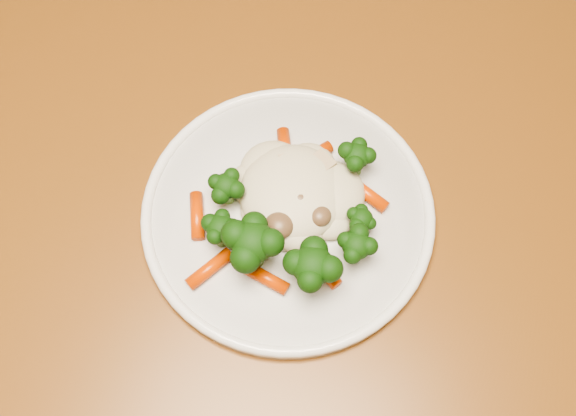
{
  "coord_description": "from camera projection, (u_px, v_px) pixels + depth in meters",
  "views": [
    {
      "loc": [
        0.2,
        0.02,
        1.36
      ],
      "look_at": [
        0.11,
        0.28,
        0.77
      ],
      "focal_mm": 45.0,
      "sensor_mm": 36.0,
      "label": 1
    }
  ],
  "objects": [
    {
      "name": "plate",
      "position": [
        288.0,
        215.0,
        0.66
      ],
      "size": [
        0.27,
        0.27,
        0.01
      ],
      "primitive_type": "cylinder",
      "color": "white",
      "rests_on": "dining_table"
    },
    {
      "name": "dining_table",
      "position": [
        358.0,
        294.0,
        0.73
      ],
      "size": [
        1.36,
        1.01,
        0.75
      ],
      "rotation": [
        0.0,
        0.0,
        0.15
      ],
      "color": "brown",
      "rests_on": "ground"
    },
    {
      "name": "meal",
      "position": [
        290.0,
        214.0,
        0.63
      ],
      "size": [
        0.18,
        0.18,
        0.05
      ],
      "color": "beige",
      "rests_on": "plate"
    }
  ]
}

